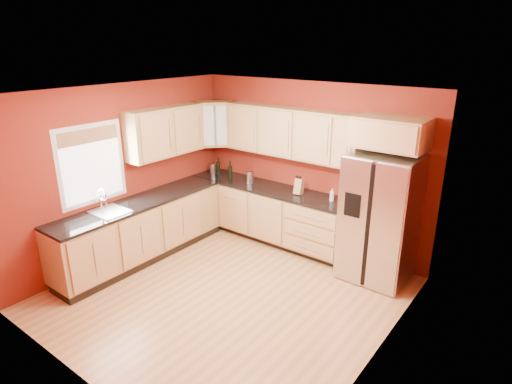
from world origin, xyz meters
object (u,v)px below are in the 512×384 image
refrigerator (379,218)px  wine_bottle_a (230,170)px  canister_left (250,177)px  soap_dispenser (332,195)px  knife_block (299,186)px

refrigerator → wine_bottle_a: 2.66m
canister_left → soap_dispenser: 1.48m
refrigerator → wine_bottle_a: size_ratio=5.53×
canister_left → soap_dispenser: canister_left is taller
knife_block → soap_dispenser: 0.55m
refrigerator → soap_dispenser: bearing=172.0°
canister_left → wine_bottle_a: (-0.38, -0.06, 0.06)m
canister_left → refrigerator: bearing=-1.2°
canister_left → knife_block: bearing=2.2°
refrigerator → soap_dispenser: (-0.78, 0.11, 0.12)m
knife_block → canister_left: bearing=-179.0°
wine_bottle_a → knife_block: wine_bottle_a is taller
wine_bottle_a → knife_block: 1.32m
canister_left → knife_block: knife_block is taller
refrigerator → soap_dispenser: size_ratio=9.63×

